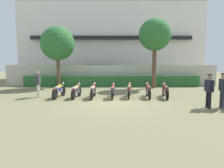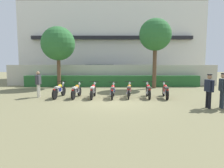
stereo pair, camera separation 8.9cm
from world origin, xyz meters
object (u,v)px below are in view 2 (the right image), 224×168
(tree_near_inspector, at_px, (58,44))
(motorcycle_in_row_0, at_px, (59,90))
(motorcycle_in_row_3, at_px, (113,91))
(motorcycle_in_row_1, at_px, (76,91))
(motorcycle_in_row_4, at_px, (129,90))
(motorcycle_in_row_6, at_px, (165,91))
(officer_0, at_px, (209,88))
(motorcycle_in_row_2, at_px, (93,91))
(officer_1, at_px, (223,87))
(parked_car, at_px, (101,74))
(tree_far_side, at_px, (155,35))
(inspector_person, at_px, (38,82))
(motorcycle_in_row_5, at_px, (148,90))

(tree_near_inspector, height_order, motorcycle_in_row_0, tree_near_inspector)
(motorcycle_in_row_0, bearing_deg, motorcycle_in_row_3, -84.53)
(motorcycle_in_row_1, bearing_deg, motorcycle_in_row_3, -83.37)
(motorcycle_in_row_4, bearing_deg, motorcycle_in_row_6, -86.02)
(motorcycle_in_row_3, height_order, officer_0, officer_0)
(tree_near_inspector, distance_m, officer_0, 12.25)
(motorcycle_in_row_2, xyz_separation_m, motorcycle_in_row_4, (2.21, 0.14, -0.00))
(officer_1, bearing_deg, tree_near_inspector, -29.93)
(parked_car, xyz_separation_m, tree_far_side, (4.55, -3.56, 3.37))
(inspector_person, bearing_deg, motorcycle_in_row_4, -1.09)
(motorcycle_in_row_2, relative_size, motorcycle_in_row_4, 1.04)
(parked_car, distance_m, motorcycle_in_row_1, 8.18)
(motorcycle_in_row_0, bearing_deg, officer_1, -100.35)
(motorcycle_in_row_0, relative_size, motorcycle_in_row_1, 1.08)
(inspector_person, xyz_separation_m, officer_1, (9.83, -2.98, 0.05))
(parked_car, height_order, motorcycle_in_row_5, parked_car)
(motorcycle_in_row_3, bearing_deg, motorcycle_in_row_0, 91.46)
(motorcycle_in_row_0, xyz_separation_m, officer_1, (8.52, -2.85, 0.54))
(tree_far_side, height_order, motorcycle_in_row_1, tree_far_side)
(motorcycle_in_row_0, height_order, motorcycle_in_row_6, motorcycle_in_row_0)
(tree_far_side, xyz_separation_m, motorcycle_in_row_5, (-1.27, -4.48, -3.86))
(motorcycle_in_row_6, bearing_deg, officer_0, -148.14)
(tree_near_inspector, distance_m, motorcycle_in_row_6, 9.78)
(tree_far_side, bearing_deg, motorcycle_in_row_2, -135.72)
(motorcycle_in_row_2, height_order, motorcycle_in_row_3, motorcycle_in_row_2)
(motorcycle_in_row_2, bearing_deg, motorcycle_in_row_6, -87.33)
(motorcycle_in_row_4, height_order, officer_0, officer_0)
(officer_0, bearing_deg, motorcycle_in_row_1, -29.96)
(motorcycle_in_row_0, xyz_separation_m, motorcycle_in_row_5, (5.48, -0.05, -0.00))
(motorcycle_in_row_2, bearing_deg, tree_far_side, -42.90)
(motorcycle_in_row_3, bearing_deg, motorcycle_in_row_4, -76.04)
(officer_0, bearing_deg, motorcycle_in_row_4, -46.87)
(officer_1, bearing_deg, motorcycle_in_row_0, -10.05)
(motorcycle_in_row_2, bearing_deg, motorcycle_in_row_5, -86.08)
(tree_near_inspector, height_order, tree_far_side, tree_far_side)
(motorcycle_in_row_6, bearing_deg, motorcycle_in_row_3, 96.03)
(parked_car, relative_size, motorcycle_in_row_0, 2.36)
(officer_0, xyz_separation_m, officer_1, (0.65, 0.01, 0.04))
(tree_near_inspector, distance_m, motorcycle_in_row_3, 7.51)
(motorcycle_in_row_2, height_order, motorcycle_in_row_4, motorcycle_in_row_2)
(tree_near_inspector, distance_m, officer_1, 12.73)
(tree_far_side, xyz_separation_m, motorcycle_in_row_4, (-2.45, -4.40, -3.86))
(motorcycle_in_row_2, distance_m, motorcycle_in_row_3, 1.21)
(motorcycle_in_row_1, height_order, motorcycle_in_row_3, motorcycle_in_row_1)
(motorcycle_in_row_3, distance_m, inspector_person, 4.65)
(motorcycle_in_row_1, xyz_separation_m, officer_1, (7.45, -2.75, 0.55))
(officer_0, bearing_deg, tree_near_inspector, -48.22)
(motorcycle_in_row_2, height_order, officer_0, officer_0)
(motorcycle_in_row_4, height_order, inspector_person, inspector_person)
(motorcycle_in_row_5, bearing_deg, tree_far_side, -12.62)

